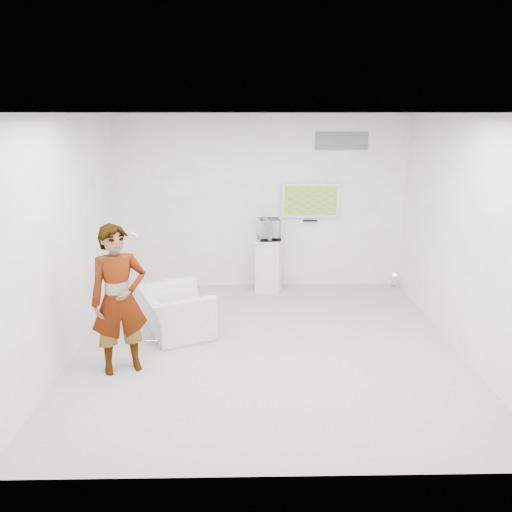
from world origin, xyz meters
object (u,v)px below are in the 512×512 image
tv (310,200)px  person (119,300)px  floor_uplight (394,281)px  pedestal (269,265)px  armchair (176,312)px

tv → person: (-2.60, -3.05, -0.65)m
person → floor_uplight: 5.07m
person → pedestal: size_ratio=1.94×
pedestal → floor_uplight: size_ratio=3.54×
tv → armchair: 3.17m
tv → floor_uplight: (1.51, -0.18, -1.42)m
tv → armchair: size_ratio=0.99×
person → armchair: size_ratio=1.79×
pedestal → floor_uplight: pedestal is taller
person → tv: bearing=26.8°
tv → armchair: bearing=-135.9°
armchair → floor_uplight: armchair is taller
armchair → tv: bearing=-69.5°
person → floor_uplight: person is taller
tv → floor_uplight: size_ratio=3.83×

